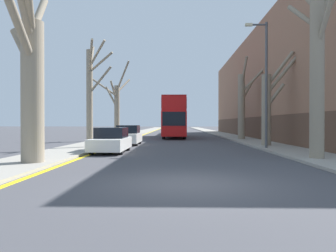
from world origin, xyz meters
name	(u,v)px	position (x,y,z in m)	size (l,w,h in m)	color
ground_plane	(185,184)	(0.00, 0.00, 0.00)	(300.00, 300.00, 0.00)	#424247
sidewalk_left	(142,132)	(-6.37, 50.00, 0.06)	(2.88, 120.00, 0.12)	gray
sidewalk_right	(213,132)	(6.37, 50.00, 0.06)	(2.88, 120.00, 0.12)	gray
building_facade_right	(289,88)	(12.80, 29.22, 5.68)	(10.08, 47.85, 11.38)	#93664C
kerb_line_stripe	(151,132)	(-4.76, 50.00, 0.00)	(0.24, 120.00, 0.01)	yellow
street_tree_left_0	(31,78)	(-5.85, 3.64, 3.41)	(2.04, 4.41, 7.51)	gray
street_tree_left_1	(91,92)	(-5.73, 12.02, 3.65)	(2.08, 4.83, 7.14)	gray
street_tree_left_2	(117,107)	(-5.86, 21.92, 3.17)	(3.80, 3.03, 7.41)	gray
street_tree_right_0	(317,70)	(5.93, 5.59, 3.99)	(2.06, 2.46, 8.39)	gray
street_tree_right_1	(269,104)	(6.16, 13.86, 2.96)	(2.60, 2.09, 6.57)	gray
street_tree_right_2	(243,103)	(6.12, 22.47, 3.54)	(2.75, 2.88, 7.80)	gray
double_decker_bus	(174,116)	(-0.43, 28.38, 2.49)	(2.51, 11.89, 4.40)	red
parked_car_0	(111,141)	(-3.90, 9.45, 0.66)	(1.77, 4.28, 1.40)	silver
parked_car_1	(128,136)	(-3.90, 16.00, 0.70)	(1.77, 4.01, 1.49)	silver
lamp_post	(265,79)	(5.27, 11.55, 4.41)	(1.40, 0.20, 7.91)	#4C4F54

